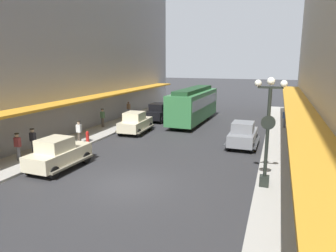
% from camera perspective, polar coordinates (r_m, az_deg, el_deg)
% --- Properties ---
extents(ground_plane, '(200.00, 200.00, 0.00)m').
position_cam_1_polar(ground_plane, '(15.54, -7.66, -10.84)').
color(ground_plane, '#2D2D30').
extents(sidewalk_left, '(3.00, 60.00, 0.15)m').
position_cam_1_polar(sidewalk_left, '(19.94, -27.32, -6.70)').
color(sidewalk_left, '#A8A59E').
rests_on(sidewalk_left, ground).
extents(sidewalk_right, '(3.00, 60.00, 0.15)m').
position_cam_1_polar(sidewalk_right, '(14.00, 21.70, -13.94)').
color(sidewalk_right, '#A8A59E').
rests_on(sidewalk_right, ground).
extents(parked_car_0, '(2.31, 4.32, 1.84)m').
position_cam_1_polar(parked_car_0, '(26.15, -6.10, 0.72)').
color(parked_car_0, beige).
rests_on(parked_car_0, ground).
extents(parked_car_1, '(2.23, 4.29, 1.84)m').
position_cam_1_polar(parked_car_1, '(18.35, -19.79, -4.75)').
color(parked_car_1, beige).
rests_on(parked_car_1, ground).
extents(parked_car_2, '(2.15, 4.26, 1.84)m').
position_cam_1_polar(parked_car_2, '(31.43, -1.70, 2.66)').
color(parked_car_2, black).
rests_on(parked_car_2, ground).
extents(parked_car_3, '(2.18, 4.28, 1.84)m').
position_cam_1_polar(parked_car_3, '(22.40, 13.81, -1.45)').
color(parked_car_3, slate).
rests_on(parked_car_3, ground).
extents(streetcar, '(2.75, 9.66, 3.46)m').
position_cam_1_polar(streetcar, '(30.40, 4.75, 4.14)').
color(streetcar, '#33723F').
rests_on(streetcar, ground).
extents(lamp_post_with_clock, '(1.42, 0.44, 5.16)m').
position_cam_1_polar(lamp_post_with_clock, '(14.80, 18.13, -0.37)').
color(lamp_post_with_clock, black).
rests_on(lamp_post_with_clock, sidewalk_right).
extents(fire_hydrant, '(0.24, 0.24, 0.82)m').
position_cam_1_polar(fire_hydrant, '(23.42, -14.80, -1.89)').
color(fire_hydrant, '#B21E19').
rests_on(fire_hydrant, sidewalk_left).
extents(pedestrian_0, '(0.36, 0.28, 1.67)m').
position_cam_1_polar(pedestrian_0, '(20.42, -26.22, -3.44)').
color(pedestrian_0, slate).
rests_on(pedestrian_0, sidewalk_left).
extents(pedestrian_1, '(0.36, 0.24, 1.64)m').
position_cam_1_polar(pedestrian_1, '(29.53, 20.90, 1.37)').
color(pedestrian_1, slate).
rests_on(pedestrian_1, sidewalk_right).
extents(pedestrian_2, '(0.36, 0.24, 1.64)m').
position_cam_1_polar(pedestrian_2, '(33.27, -7.36, 3.16)').
color(pedestrian_2, slate).
rests_on(pedestrian_2, sidewalk_left).
extents(pedestrian_3, '(0.36, 0.28, 1.67)m').
position_cam_1_polar(pedestrian_3, '(28.31, -12.11, 1.52)').
color(pedestrian_3, '#4C4238').
rests_on(pedestrian_3, sidewalk_left).
extents(pedestrian_4, '(0.36, 0.28, 1.67)m').
position_cam_1_polar(pedestrian_4, '(21.38, -23.87, -2.58)').
color(pedestrian_4, '#2D2D33').
rests_on(pedestrian_4, sidewalk_left).
extents(pedestrian_5, '(0.36, 0.28, 1.67)m').
position_cam_1_polar(pedestrian_5, '(22.95, -16.26, -1.09)').
color(pedestrian_5, '#4C4238').
rests_on(pedestrian_5, sidewalk_left).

